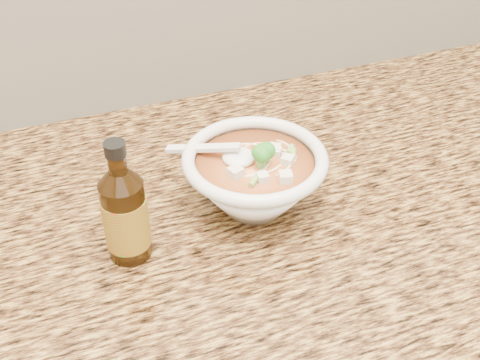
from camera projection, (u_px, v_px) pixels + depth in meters
name	position (u px, v px, depth m)	size (l,w,h in m)	color
counter_slab	(199.00, 232.00, 0.79)	(4.00, 0.68, 0.04)	#A9823E
soup_bowl	(254.00, 179.00, 0.77)	(0.19, 0.18, 0.10)	silver
hot_sauce_bottle	(125.00, 215.00, 0.69)	(0.06, 0.06, 0.16)	#321B06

